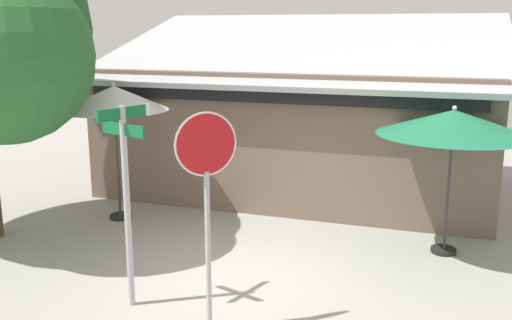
# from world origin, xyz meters

# --- Properties ---
(ground_plane) EXTENTS (28.00, 28.00, 0.10)m
(ground_plane) POSITION_xyz_m (0.00, 0.00, -0.05)
(ground_plane) COLOR #9E9B93
(cafe_building) EXTENTS (9.28, 5.57, 4.24)m
(cafe_building) POSITION_xyz_m (-0.34, 5.36, 1.58)
(cafe_building) COLOR #705B4C
(cafe_building) RESTS_ON ground
(street_sign_post) EXTENTS (0.78, 0.84, 2.86)m
(street_sign_post) POSITION_xyz_m (-1.05, -1.53, 1.75)
(street_sign_post) COLOR #A8AAB2
(street_sign_post) RESTS_ON ground
(stop_sign) EXTENTS (0.59, 0.56, 2.89)m
(stop_sign) POSITION_xyz_m (0.28, -1.83, 2.03)
(stop_sign) COLOR #A8AAB2
(stop_sign) RESTS_ON ground
(patio_umbrella_ivory_left) EXTENTS (2.16, 2.16, 2.82)m
(patio_umbrella_ivory_left) POSITION_xyz_m (-3.27, 1.75, 2.49)
(patio_umbrella_ivory_left) COLOR black
(patio_umbrella_ivory_left) RESTS_ON ground
(patio_umbrella_forest_green_center) EXTENTS (2.56, 2.56, 2.61)m
(patio_umbrella_forest_green_center) POSITION_xyz_m (3.14, 1.95, 2.31)
(patio_umbrella_forest_green_center) COLOR black
(patio_umbrella_forest_green_center) RESTS_ON ground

